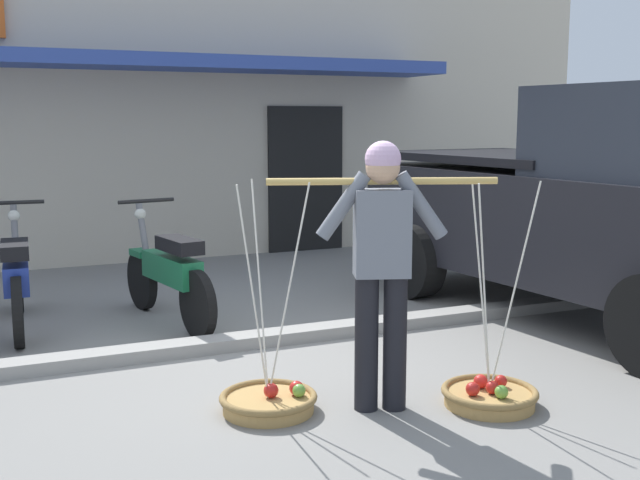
{
  "coord_description": "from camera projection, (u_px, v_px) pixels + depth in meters",
  "views": [
    {
      "loc": [
        -2.03,
        -5.13,
        1.82
      ],
      "look_at": [
        0.52,
        0.6,
        0.85
      ],
      "focal_mm": 43.85,
      "sensor_mm": 36.0,
      "label": 1
    }
  ],
  "objects": [
    {
      "name": "ground_plane",
      "position": [
        288.0,
        370.0,
        5.73
      ],
      "size": [
        90.0,
        90.0,
        0.0
      ],
      "primitive_type": "plane",
      "color": "gray"
    },
    {
      "name": "sidewalk_curb",
      "position": [
        256.0,
        339.0,
        6.36
      ],
      "size": [
        20.0,
        0.24,
        0.1
      ],
      "primitive_type": "cube",
      "color": "gray",
      "rests_on": "ground"
    },
    {
      "name": "fruit_vendor",
      "position": [
        382.0,
        258.0,
        4.82
      ],
      "size": [
        1.35,
        0.53,
        1.7
      ],
      "color": "black",
      "rests_on": "ground"
    },
    {
      "name": "fruit_basket_left_side",
      "position": [
        489.0,
        394.0,
        5.01
      ],
      "size": [
        0.62,
        0.62,
        1.45
      ],
      "color": "#B2894C",
      "rests_on": "ground"
    },
    {
      "name": "fruit_basket_right_side",
      "position": [
        269.0,
        400.0,
        4.91
      ],
      "size": [
        0.62,
        0.62,
        1.45
      ],
      "color": "#B2894C",
      "rests_on": "ground"
    },
    {
      "name": "motorcycle_second_in_row",
      "position": [
        17.0,
        279.0,
        6.78
      ],
      "size": [
        0.54,
        1.82,
        1.09
      ],
      "color": "black",
      "rests_on": "ground"
    },
    {
      "name": "motorcycle_third_in_row",
      "position": [
        169.0,
        274.0,
        6.98
      ],
      "size": [
        0.55,
        1.81,
        1.09
      ],
      "color": "black",
      "rests_on": "ground"
    },
    {
      "name": "parked_truck",
      "position": [
        607.0,
        208.0,
        7.01
      ],
      "size": [
        2.49,
        4.86,
        2.1
      ],
      "color": "black",
      "rests_on": "ground"
    },
    {
      "name": "storefront_building",
      "position": [
        127.0,
        101.0,
        12.14
      ],
      "size": [
        13.0,
        6.0,
        4.2
      ],
      "color": "beige",
      "rests_on": "ground"
    }
  ]
}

